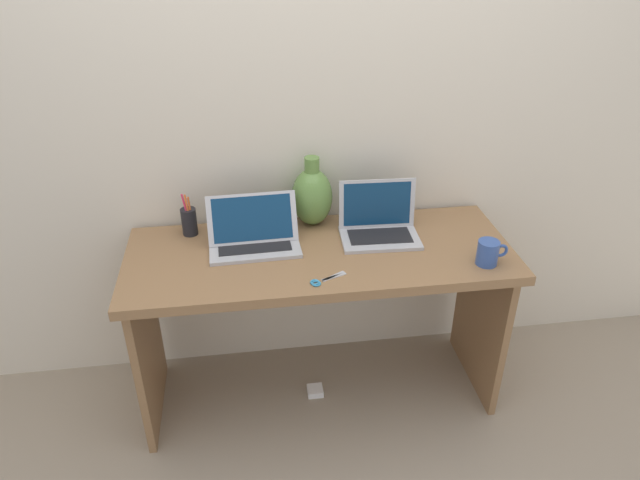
{
  "coord_description": "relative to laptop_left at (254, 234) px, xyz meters",
  "views": [
    {
      "loc": [
        -0.28,
        -1.95,
        1.95
      ],
      "look_at": [
        0.0,
        0.0,
        0.8
      ],
      "focal_mm": 32.68,
      "sensor_mm": 36.0,
      "label": 1
    }
  ],
  "objects": [
    {
      "name": "ground_plane",
      "position": [
        0.26,
        -0.08,
        -0.81
      ],
      "size": [
        6.0,
        6.0,
        0.0
      ],
      "primitive_type": "plane",
      "color": "gray"
    },
    {
      "name": "back_wall",
      "position": [
        0.26,
        0.25,
        0.39
      ],
      "size": [
        4.4,
        0.04,
        2.4
      ],
      "primitive_type": "cube",
      "color": "beige",
      "rests_on": "ground"
    },
    {
      "name": "desk",
      "position": [
        0.26,
        -0.08,
        -0.21
      ],
      "size": [
        1.53,
        0.59,
        0.75
      ],
      "color": "olive",
      "rests_on": "ground"
    },
    {
      "name": "laptop_left",
      "position": [
        0.0,
        0.0,
        0.0
      ],
      "size": [
        0.36,
        0.23,
        0.2
      ],
      "color": "#B2B2B7",
      "rests_on": "desk"
    },
    {
      "name": "laptop_right",
      "position": [
        0.51,
        0.02,
        0.01
      ],
      "size": [
        0.33,
        0.23,
        0.22
      ],
      "color": "#B2B2B7",
      "rests_on": "desk"
    },
    {
      "name": "green_vase",
      "position": [
        0.26,
        0.15,
        0.08
      ],
      "size": [
        0.17,
        0.17,
        0.3
      ],
      "color": "#5B843D",
      "rests_on": "desk"
    },
    {
      "name": "coffee_mug",
      "position": [
        0.87,
        -0.26,
        -0.0
      ],
      "size": [
        0.12,
        0.08,
        0.1
      ],
      "color": "#335199",
      "rests_on": "desk"
    },
    {
      "name": "pen_cup",
      "position": [
        -0.26,
        0.13,
        0.01
      ],
      "size": [
        0.06,
        0.06,
        0.19
      ],
      "color": "black",
      "rests_on": "desk"
    },
    {
      "name": "scissors",
      "position": [
        0.23,
        -0.3,
        -0.05
      ],
      "size": [
        0.14,
        0.09,
        0.01
      ],
      "color": "#B7B7BC",
      "rests_on": "desk"
    },
    {
      "name": "power_brick",
      "position": [
        0.23,
        -0.09,
        -0.79
      ],
      "size": [
        0.07,
        0.07,
        0.03
      ],
      "primitive_type": "cube",
      "color": "white",
      "rests_on": "ground"
    }
  ]
}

